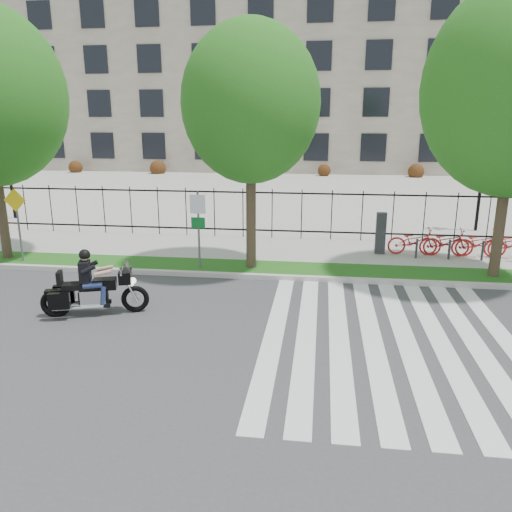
# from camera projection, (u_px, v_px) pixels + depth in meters

# --- Properties ---
(ground) EXTENTS (120.00, 120.00, 0.00)m
(ground) POSITION_uv_depth(u_px,v_px,m) (183.00, 329.00, 11.96)
(ground) COLOR #3B3B3E
(ground) RESTS_ON ground
(curb) EXTENTS (60.00, 0.20, 0.15)m
(curb) POSITION_uv_depth(u_px,v_px,m) (218.00, 275.00, 15.86)
(curb) COLOR #BBB7B0
(curb) RESTS_ON ground
(grass_verge) EXTENTS (60.00, 1.50, 0.15)m
(grass_verge) POSITION_uv_depth(u_px,v_px,m) (223.00, 267.00, 16.67)
(grass_verge) COLOR #164D13
(grass_verge) RESTS_ON ground
(sidewalk) EXTENTS (60.00, 3.50, 0.15)m
(sidewalk) POSITION_uv_depth(u_px,v_px,m) (236.00, 249.00, 19.06)
(sidewalk) COLOR gray
(sidewalk) RESTS_ON ground
(plaza) EXTENTS (80.00, 34.00, 0.10)m
(plaza) POSITION_uv_depth(u_px,v_px,m) (278.00, 189.00, 35.85)
(plaza) COLOR gray
(plaza) RESTS_ON ground
(crosswalk_stripes) EXTENTS (5.70, 8.00, 0.01)m
(crosswalk_stripes) POSITION_uv_depth(u_px,v_px,m) (389.00, 340.00, 11.34)
(crosswalk_stripes) COLOR silver
(crosswalk_stripes) RESTS_ON ground
(iron_fence) EXTENTS (30.00, 0.06, 2.00)m
(iron_fence) POSITION_uv_depth(u_px,v_px,m) (243.00, 213.00, 20.45)
(iron_fence) COLOR black
(iron_fence) RESTS_ON sidewalk
(office_building) EXTENTS (60.00, 21.90, 20.15)m
(office_building) POSITION_uv_depth(u_px,v_px,m) (296.00, 69.00, 52.28)
(office_building) COLOR gray
(office_building) RESTS_ON ground
(lamp_post_left) EXTENTS (1.06, 0.70, 4.25)m
(lamp_post_left) POSITION_uv_depth(u_px,v_px,m) (7.00, 155.00, 24.12)
(lamp_post_left) COLOR black
(lamp_post_left) RESTS_ON ground
(lamp_post_right) EXTENTS (1.06, 0.70, 4.25)m
(lamp_post_right) POSITION_uv_depth(u_px,v_px,m) (484.00, 159.00, 21.31)
(lamp_post_right) COLOR black
(lamp_post_right) RESTS_ON ground
(street_tree_1) EXTENTS (4.25, 4.25, 7.63)m
(street_tree_1) POSITION_uv_depth(u_px,v_px,m) (251.00, 103.00, 15.17)
(street_tree_1) COLOR #3B2E20
(street_tree_1) RESTS_ON grass_verge
(bike_share_station) EXTENTS (7.81, 0.87, 1.50)m
(bike_share_station) POSITION_uv_depth(u_px,v_px,m) (493.00, 244.00, 17.49)
(bike_share_station) COLOR #2D2D33
(bike_share_station) RESTS_ON sidewalk
(sign_pole_regulatory) EXTENTS (0.50, 0.09, 2.50)m
(sign_pole_regulatory) POSITION_uv_depth(u_px,v_px,m) (198.00, 220.00, 15.97)
(sign_pole_regulatory) COLOR #59595B
(sign_pole_regulatory) RESTS_ON grass_verge
(sign_pole_warning) EXTENTS (0.78, 0.09, 2.49)m
(sign_pole_warning) POSITION_uv_depth(u_px,v_px,m) (17.00, 215.00, 16.77)
(sign_pole_warning) COLOR #59595B
(sign_pole_warning) RESTS_ON grass_verge
(motorcycle_rider) EXTENTS (2.62, 1.24, 2.08)m
(motorcycle_rider) POSITION_uv_depth(u_px,v_px,m) (94.00, 289.00, 12.68)
(motorcycle_rider) COLOR black
(motorcycle_rider) RESTS_ON ground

